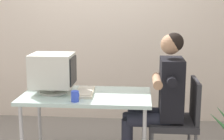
{
  "coord_description": "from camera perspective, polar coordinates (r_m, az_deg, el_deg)",
  "views": [
    {
      "loc": [
        0.53,
        -3.17,
        1.62
      ],
      "look_at": [
        0.26,
        0.0,
        0.98
      ],
      "focal_mm": 53.74,
      "sensor_mm": 36.0,
      "label": 1
    }
  ],
  "objects": [
    {
      "name": "keyboard",
      "position": [
        3.37,
        -4.6,
        -3.74
      ],
      "size": [
        0.19,
        0.42,
        0.03
      ],
      "color": "beige",
      "rests_on": "desk"
    },
    {
      "name": "office_chair",
      "position": [
        3.42,
        11.38,
        -7.83
      ],
      "size": [
        0.47,
        0.47,
        0.89
      ],
      "color": "#4C4C51",
      "rests_on": "ground_plane"
    },
    {
      "name": "desk",
      "position": [
        3.35,
        -4.37,
        -5.05
      ],
      "size": [
        1.27,
        0.69,
        0.73
      ],
      "color": "#B7B7BC",
      "rests_on": "ground_plane"
    },
    {
      "name": "wall_back",
      "position": [
        4.58,
        2.07,
        9.92
      ],
      "size": [
        8.0,
        0.1,
        3.0
      ],
      "primitive_type": "cube",
      "color": "beige",
      "rests_on": "ground_plane"
    },
    {
      "name": "desk_mug",
      "position": [
        3.1,
        -6.3,
        -4.46
      ],
      "size": [
        0.07,
        0.08,
        0.1
      ],
      "color": "blue",
      "rests_on": "desk"
    },
    {
      "name": "person_seated",
      "position": [
        3.34,
        8.2,
        -4.27
      ],
      "size": [
        0.72,
        0.57,
        1.34
      ],
      "color": "black",
      "rests_on": "ground_plane"
    },
    {
      "name": "crt_monitor",
      "position": [
        3.38,
        -10.06,
        -0.15
      ],
      "size": [
        0.42,
        0.34,
        0.4
      ],
      "color": "silver",
      "rests_on": "desk"
    }
  ]
}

